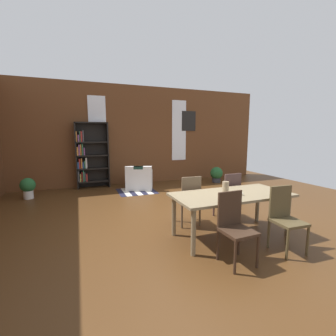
# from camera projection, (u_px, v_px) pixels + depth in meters

# --- Properties ---
(ground_plane) EXTENTS (10.71, 10.71, 0.00)m
(ground_plane) POSITION_uv_depth(u_px,v_px,m) (189.00, 218.00, 4.80)
(ground_plane) COLOR #4A2D15
(back_wall_brick) EXTENTS (9.24, 0.12, 3.34)m
(back_wall_brick) POSITION_uv_depth(u_px,v_px,m) (141.00, 135.00, 8.13)
(back_wall_brick) COLOR brown
(back_wall_brick) RESTS_ON ground
(window_pane_0) EXTENTS (0.55, 0.02, 2.17)m
(window_pane_0) POSITION_uv_depth(u_px,v_px,m) (98.00, 130.00, 7.53)
(window_pane_0) COLOR white
(window_pane_1) EXTENTS (0.55, 0.02, 2.17)m
(window_pane_1) POSITION_uv_depth(u_px,v_px,m) (179.00, 131.00, 8.56)
(window_pane_1) COLOR white
(dining_table) EXTENTS (1.99, 0.92, 0.74)m
(dining_table) POSITION_uv_depth(u_px,v_px,m) (231.00, 198.00, 3.88)
(dining_table) COLOR #7D6C4F
(dining_table) RESTS_ON ground
(vase_on_table) EXTENTS (0.11, 0.11, 0.21)m
(vase_on_table) POSITION_uv_depth(u_px,v_px,m) (226.00, 188.00, 3.80)
(vase_on_table) COLOR #998466
(vase_on_table) RESTS_ON dining_table
(tealight_candle_0) EXTENTS (0.04, 0.04, 0.04)m
(tealight_candle_0) POSITION_uv_depth(u_px,v_px,m) (242.00, 194.00, 3.75)
(tealight_candle_0) COLOR silver
(tealight_candle_0) RESTS_ON dining_table
(dining_chair_far_right) EXTENTS (0.41, 0.41, 0.95)m
(dining_chair_far_right) POSITION_uv_depth(u_px,v_px,m) (229.00, 194.00, 4.69)
(dining_chair_far_right) COLOR #45312F
(dining_chair_far_right) RESTS_ON ground
(dining_chair_near_right) EXTENTS (0.42, 0.42, 0.95)m
(dining_chair_near_right) POSITION_uv_depth(u_px,v_px,m) (285.00, 216.00, 3.43)
(dining_chair_near_right) COLOR #4C3F25
(dining_chair_near_right) RESTS_ON ground
(dining_chair_near_left) EXTENTS (0.41, 0.41, 0.95)m
(dining_chair_near_left) POSITION_uv_depth(u_px,v_px,m) (234.00, 225.00, 3.10)
(dining_chair_near_left) COLOR #352317
(dining_chair_near_left) RESTS_ON ground
(dining_chair_far_left) EXTENTS (0.42, 0.42, 0.95)m
(dining_chair_far_left) POSITION_uv_depth(u_px,v_px,m) (189.00, 199.00, 4.37)
(dining_chair_far_left) COLOR brown
(dining_chair_far_left) RESTS_ON ground
(bookshelf_tall) EXTENTS (1.01, 0.31, 2.08)m
(bookshelf_tall) POSITION_uv_depth(u_px,v_px,m) (90.00, 156.00, 7.37)
(bookshelf_tall) COLOR black
(bookshelf_tall) RESTS_ON ground
(armchair_white) EXTENTS (1.02, 1.02, 0.75)m
(armchair_white) POSITION_uv_depth(u_px,v_px,m) (139.00, 180.00, 7.34)
(armchair_white) COLOR white
(armchair_white) RESTS_ON ground
(potted_plant_by_shelf) EXTENTS (0.44, 0.44, 0.55)m
(potted_plant_by_shelf) POSITION_uv_depth(u_px,v_px,m) (216.00, 174.00, 8.33)
(potted_plant_by_shelf) COLOR #333338
(potted_plant_by_shelf) RESTS_ON ground
(potted_plant_corner) EXTENTS (0.38, 0.38, 0.56)m
(potted_plant_corner) POSITION_uv_depth(u_px,v_px,m) (28.00, 187.00, 6.19)
(potted_plant_corner) COLOR silver
(potted_plant_corner) RESTS_ON ground
(striped_rug) EXTENTS (1.11, 1.04, 0.01)m
(striped_rug) POSITION_uv_depth(u_px,v_px,m) (137.00, 191.00, 7.03)
(striped_rug) COLOR #1E1E33
(striped_rug) RESTS_ON ground
(framed_picture) EXTENTS (0.56, 0.03, 0.72)m
(framed_picture) POSITION_uv_depth(u_px,v_px,m) (189.00, 121.00, 8.64)
(framed_picture) COLOR black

